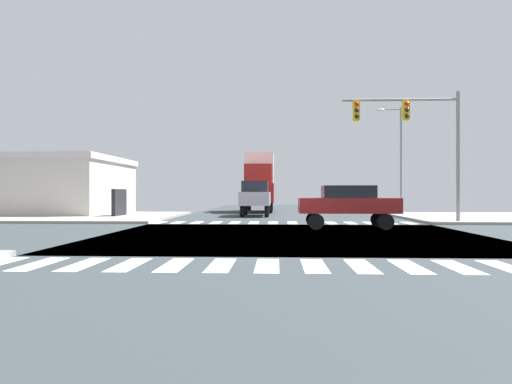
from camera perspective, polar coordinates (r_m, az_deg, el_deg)
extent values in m
cube|color=#2F373A|center=(17.56, 4.33, -5.28)|extent=(14.00, 90.00, 0.05)
cube|color=#2F373A|center=(17.56, 4.33, -5.28)|extent=(90.00, 12.00, 0.05)
cube|color=gray|center=(32.47, 27.23, -2.72)|extent=(12.00, 12.00, 0.14)
cube|color=gray|center=(32.04, -20.36, -2.77)|extent=(12.00, 12.00, 0.14)
cube|color=white|center=(11.54, -24.56, -7.84)|extent=(0.50, 2.00, 0.01)
cube|color=white|center=(11.12, -19.92, -8.14)|extent=(0.50, 2.00, 0.01)
cube|color=white|center=(10.79, -14.95, -8.39)|extent=(0.50, 2.00, 0.01)
cube|color=white|center=(10.53, -9.70, -8.60)|extent=(0.50, 2.00, 0.01)
cube|color=white|center=(10.37, -4.22, -8.73)|extent=(0.50, 2.00, 0.01)
cube|color=white|center=(10.30, 1.38, -8.79)|extent=(0.50, 2.00, 0.01)
cube|color=white|center=(10.33, 7.00, -8.77)|extent=(0.50, 2.00, 0.01)
cube|color=white|center=(10.45, 12.53, -8.66)|extent=(0.50, 2.00, 0.01)
cube|color=white|center=(10.67, 17.89, -8.48)|extent=(0.50, 2.00, 0.01)
cube|color=white|center=(10.97, 22.99, -8.25)|extent=(0.50, 2.00, 0.01)
cube|color=white|center=(11.36, 27.77, -7.96)|extent=(0.50, 2.00, 0.01)
cube|color=white|center=(25.59, -11.52, -3.59)|extent=(0.50, 2.00, 0.01)
cube|color=white|center=(25.37, -9.32, -3.62)|extent=(0.50, 2.00, 0.01)
cube|color=white|center=(25.18, -7.09, -3.65)|extent=(0.50, 2.00, 0.01)
cube|color=white|center=(25.03, -4.83, -3.67)|extent=(0.50, 2.00, 0.01)
cube|color=white|center=(24.93, -2.54, -3.68)|extent=(0.50, 2.00, 0.01)
cube|color=white|center=(24.86, -0.24, -3.69)|extent=(0.50, 2.00, 0.01)
cube|color=white|center=(24.83, 2.07, -3.70)|extent=(0.50, 2.00, 0.01)
cube|color=white|center=(24.84, 4.38, -3.70)|extent=(0.50, 2.00, 0.01)
cube|color=white|center=(24.89, 6.69, -3.69)|extent=(0.50, 2.00, 0.01)
cube|color=white|center=(24.98, 8.98, -3.68)|extent=(0.50, 2.00, 0.01)
cube|color=white|center=(25.11, 11.25, -3.66)|extent=(0.50, 2.00, 0.01)
cube|color=white|center=(25.29, 13.50, -3.63)|extent=(0.50, 2.00, 0.01)
cube|color=white|center=(25.49, 15.71, -3.60)|extent=(0.50, 2.00, 0.01)
cube|color=white|center=(25.74, 17.88, -3.57)|extent=(0.50, 2.00, 0.01)
cylinder|color=gray|center=(26.32, 23.08, 3.83)|extent=(0.20, 0.20, 6.72)
cylinder|color=gray|center=(25.82, 16.87, 10.53)|extent=(5.86, 0.14, 0.14)
cube|color=yellow|center=(25.80, 17.51, 9.30)|extent=(0.32, 0.40, 1.00)
sphere|color=red|center=(25.62, 17.65, 10.07)|extent=(0.22, 0.22, 0.22)
sphere|color=black|center=(25.57, 17.65, 9.39)|extent=(0.22, 0.22, 0.22)
sphere|color=black|center=(25.52, 17.66, 8.70)|extent=(0.22, 0.22, 0.22)
cube|color=yellow|center=(25.28, 11.91, 9.49)|extent=(0.32, 0.40, 1.00)
sphere|color=red|center=(25.09, 12.00, 10.28)|extent=(0.22, 0.22, 0.22)
sphere|color=black|center=(25.04, 12.00, 9.59)|extent=(0.22, 0.22, 0.22)
sphere|color=black|center=(24.99, 12.00, 8.88)|extent=(0.22, 0.22, 0.22)
cylinder|color=gray|center=(33.68, 17.01, 3.48)|extent=(0.16, 0.16, 7.33)
cylinder|color=gray|center=(33.93, 15.85, 9.52)|extent=(1.40, 0.10, 0.10)
ellipsoid|color=silver|center=(33.77, 14.68, 9.48)|extent=(0.60, 0.32, 0.20)
cube|color=beige|center=(38.16, -27.24, 0.33)|extent=(15.12, 9.46, 3.69)
cube|color=silver|center=(38.23, -27.24, 3.40)|extent=(15.42, 9.76, 0.40)
cube|color=black|center=(31.02, -16.08, -1.32)|extent=(0.24, 2.20, 1.80)
cylinder|color=black|center=(36.55, 1.77, -1.93)|extent=(0.26, 0.80, 0.80)
cylinder|color=black|center=(36.62, -1.24, -1.92)|extent=(0.26, 0.80, 0.80)
cylinder|color=black|center=(41.44, 1.86, -1.71)|extent=(0.26, 0.80, 0.80)
cylinder|color=black|center=(41.51, -0.79, -1.71)|extent=(0.26, 0.80, 0.80)
cube|color=maroon|center=(39.00, 0.41, -0.13)|extent=(2.40, 7.20, 1.49)
cube|color=white|center=(40.13, 0.47, 2.76)|extent=(2.30, 4.18, 2.56)
cube|color=maroon|center=(36.87, 0.28, 2.17)|extent=(2.11, 2.02, 1.49)
cylinder|color=black|center=(30.45, 1.28, -2.35)|extent=(0.26, 0.74, 0.74)
cylinder|color=black|center=(30.53, -1.66, -2.34)|extent=(0.26, 0.74, 0.74)
cylinder|color=black|center=(33.58, 1.40, -2.14)|extent=(0.26, 0.74, 0.74)
cylinder|color=black|center=(33.64, -1.27, -2.13)|extent=(0.26, 0.74, 0.74)
cube|color=#B4AEBC|center=(32.02, -0.06, -0.79)|extent=(1.96, 4.60, 0.88)
cube|color=black|center=(32.02, -0.06, 0.65)|extent=(1.69, 3.22, 0.72)
cylinder|color=black|center=(22.21, 14.45, -3.25)|extent=(0.68, 0.26, 0.68)
cylinder|color=black|center=(20.80, 15.27, -3.46)|extent=(0.68, 0.26, 0.68)
cylinder|color=black|center=(21.80, 6.90, -3.31)|extent=(0.68, 0.26, 0.68)
cylinder|color=black|center=(20.36, 7.20, -3.54)|extent=(0.68, 0.26, 0.68)
cube|color=maroon|center=(21.21, 10.99, -1.59)|extent=(4.30, 1.80, 0.66)
cube|color=black|center=(21.21, 10.99, 0.03)|extent=(2.24, 1.55, 0.54)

